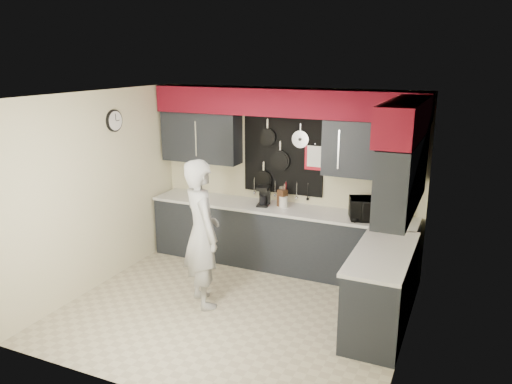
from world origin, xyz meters
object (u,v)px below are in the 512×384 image
at_px(microwave, 370,209).
at_px(coffee_maker, 264,195).
at_px(knife_block, 282,198).
at_px(utensil_crock, 283,202).
at_px(person, 202,234).

height_order(microwave, coffee_maker, coffee_maker).
distance_m(microwave, knife_block, 1.28).
bearing_deg(utensil_crock, person, -109.07).
height_order(utensil_crock, coffee_maker, coffee_maker).
distance_m(coffee_maker, person, 1.45).
bearing_deg(microwave, knife_block, 155.67).
bearing_deg(person, microwave, -100.48).
height_order(microwave, utensil_crock, microwave).
bearing_deg(microwave, person, -161.32).
xyz_separation_m(knife_block, person, (-0.48, -1.50, -0.12)).
xyz_separation_m(knife_block, coffee_maker, (-0.26, -0.08, 0.03)).
relative_size(microwave, coffee_maker, 1.79).
distance_m(knife_block, coffee_maker, 0.27).
height_order(knife_block, coffee_maker, coffee_maker).
bearing_deg(utensil_crock, coffee_maker, -171.36).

